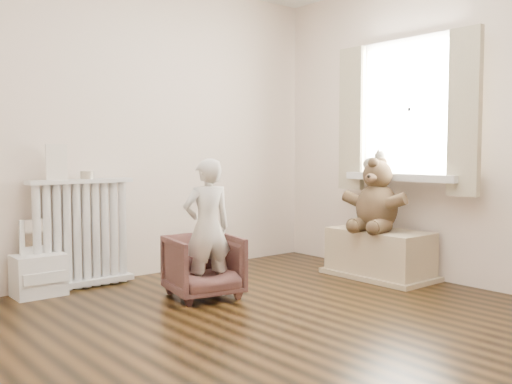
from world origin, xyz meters
TOP-DOWN VIEW (x-y plane):
  - floor at (0.00, 0.00)m, footprint 3.60×3.60m
  - back_wall at (0.00, 1.80)m, footprint 3.60×0.02m
  - right_wall at (1.80, 0.00)m, footprint 0.02×3.60m
  - window at (1.76, 0.30)m, footprint 0.03×0.90m
  - window_sill at (1.67, 0.30)m, footprint 0.22×1.10m
  - curtain_left at (1.65, -0.27)m, footprint 0.06×0.26m
  - curtain_right at (1.65, 0.87)m, footprint 0.06×0.26m
  - radiator at (-0.63, 1.68)m, footprint 0.83×0.16m
  - paper_doll at (-0.82, 1.68)m, footprint 0.16×0.01m
  - tin_a at (-0.58, 1.68)m, footprint 0.10×0.10m
  - toy_vanity at (-0.99, 1.65)m, footprint 0.37×0.26m
  - armchair at (-0.05, 0.82)m, footprint 0.59×0.60m
  - child at (-0.05, 0.77)m, footprint 0.41×0.31m
  - toy_bench at (1.52, 0.43)m, footprint 0.46×0.87m
  - teddy_bear at (1.48, 0.43)m, footprint 0.57×0.49m
  - plush_cat at (1.66, 0.63)m, footprint 0.15×0.24m

SIDE VIEW (x-z plane):
  - floor at x=0.00m, z-range -0.01..0.01m
  - toy_bench at x=1.52m, z-range 0.00..0.40m
  - armchair at x=-0.05m, z-range 0.00..0.47m
  - toy_vanity at x=-0.99m, z-range -0.01..0.56m
  - radiator at x=-0.63m, z-range -0.05..0.83m
  - child at x=-0.05m, z-range 0.02..1.04m
  - teddy_bear at x=1.48m, z-range 0.36..0.98m
  - window_sill at x=1.67m, z-range 0.84..0.90m
  - tin_a at x=-0.58m, z-range 0.87..0.93m
  - plush_cat at x=1.66m, z-range 0.90..1.10m
  - paper_doll at x=-0.82m, z-range 0.87..1.14m
  - back_wall at x=0.00m, z-range 0.00..2.60m
  - right_wall at x=1.80m, z-range 0.00..2.60m
  - curtain_left at x=1.65m, z-range 0.74..2.04m
  - curtain_right at x=1.65m, z-range 0.74..2.04m
  - window at x=1.76m, z-range 0.90..2.00m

